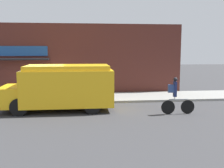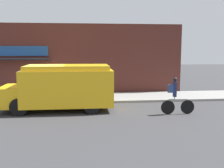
# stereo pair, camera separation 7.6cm
# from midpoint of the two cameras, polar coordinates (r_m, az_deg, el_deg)

# --- Properties ---
(ground_plane) EXTENTS (70.00, 70.00, 0.00)m
(ground_plane) POSITION_cam_midpoint_polar(r_m,az_deg,el_deg) (14.60, -15.02, -4.39)
(ground_plane) COLOR #38383A
(sidewalk) EXTENTS (28.00, 2.91, 0.13)m
(sidewalk) POSITION_cam_midpoint_polar(r_m,az_deg,el_deg) (16.00, -14.22, -3.09)
(sidewalk) COLOR gray
(sidewalk) RESTS_ON ground_plane
(storefront) EXTENTS (17.64, 0.90, 4.60)m
(storefront) POSITION_cam_midpoint_polar(r_m,az_deg,el_deg) (17.36, -13.95, 5.19)
(storefront) COLOR #4C231E
(storefront) RESTS_ON ground_plane
(school_bus) EXTENTS (5.30, 2.68, 2.20)m
(school_bus) POSITION_cam_midpoint_polar(r_m,az_deg,el_deg) (12.96, -10.59, -0.59)
(school_bus) COLOR yellow
(school_bus) RESTS_ON ground_plane
(cyclist) EXTENTS (1.56, 0.20, 1.70)m
(cyclist) POSITION_cam_midpoint_polar(r_m,az_deg,el_deg) (12.32, 13.83, -2.68)
(cyclist) COLOR black
(cyclist) RESTS_ON ground_plane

